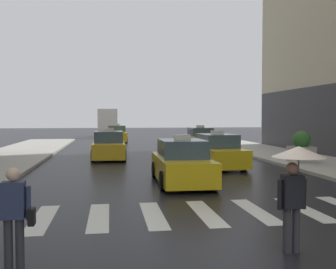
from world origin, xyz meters
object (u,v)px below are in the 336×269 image
(taxi_second, at_px, (217,152))
(pedestrian_with_handbag, at_px, (14,211))
(taxi_lead, at_px, (182,164))
(pedestrian_with_umbrella, at_px, (296,170))
(planter_mid_block, at_px, (301,148))
(taxi_third, at_px, (109,146))
(box_truck, at_px, (108,122))
(taxi_fifth, at_px, (116,135))
(taxi_fourth, at_px, (200,139))

(taxi_second, height_order, pedestrian_with_handbag, taxi_second)
(taxi_lead, height_order, taxi_second, same)
(pedestrian_with_umbrella, xyz_separation_m, planter_mid_block, (6.34, 12.02, -0.64))
(taxi_lead, relative_size, planter_mid_block, 2.85)
(taxi_second, distance_m, pedestrian_with_umbrella, 12.05)
(taxi_third, bearing_deg, taxi_lead, -73.06)
(box_truck, xyz_separation_m, pedestrian_with_umbrella, (3.51, -40.85, -0.34))
(taxi_second, height_order, taxi_fifth, same)
(taxi_fourth, bearing_deg, pedestrian_with_handbag, -110.23)
(taxi_fourth, relative_size, box_truck, 0.60)
(taxi_third, height_order, box_truck, box_truck)
(taxi_second, xyz_separation_m, pedestrian_with_umbrella, (-1.84, -11.88, 0.79))
(taxi_fourth, relative_size, pedestrian_with_handbag, 2.76)
(taxi_fifth, distance_m, box_truck, 9.77)
(pedestrian_with_umbrella, bearing_deg, taxi_second, 81.19)
(taxi_fourth, relative_size, taxi_fifth, 1.00)
(pedestrian_with_handbag, bearing_deg, taxi_second, 60.59)
(planter_mid_block, bearing_deg, pedestrian_with_umbrella, -117.81)
(taxi_fifth, bearing_deg, pedestrian_with_umbrella, -85.07)
(pedestrian_with_umbrella, bearing_deg, taxi_third, 101.66)
(box_truck, bearing_deg, taxi_fifth, -85.12)
(taxi_second, bearing_deg, planter_mid_block, 1.73)
(taxi_lead, distance_m, taxi_fourth, 15.99)
(pedestrian_with_handbag, distance_m, planter_mid_block, 16.45)
(taxi_fifth, height_order, planter_mid_block, taxi_fifth)
(taxi_second, relative_size, pedestrian_with_umbrella, 2.39)
(pedestrian_with_handbag, bearing_deg, taxi_third, 84.89)
(taxi_fourth, xyz_separation_m, pedestrian_with_handbag, (-8.48, -23.00, 0.21))
(taxi_fifth, bearing_deg, taxi_fourth, -52.45)
(planter_mid_block, bearing_deg, taxi_lead, -147.72)
(taxi_lead, relative_size, pedestrian_with_handbag, 2.76)
(taxi_second, relative_size, taxi_fifth, 1.01)
(box_truck, bearing_deg, taxi_fourth, -68.26)
(taxi_fifth, height_order, pedestrian_with_handbag, taxi_fifth)
(taxi_second, relative_size, taxi_fourth, 1.02)
(planter_mid_block, bearing_deg, taxi_fifth, 115.23)
(taxi_third, height_order, taxi_fifth, same)
(taxi_second, distance_m, box_truck, 29.48)
(taxi_second, bearing_deg, taxi_fourth, 80.96)
(taxi_second, height_order, pedestrian_with_umbrella, pedestrian_with_umbrella)
(taxi_fifth, bearing_deg, planter_mid_block, -64.77)
(pedestrian_with_umbrella, bearing_deg, planter_mid_block, 62.19)
(box_truck, distance_m, pedestrian_with_umbrella, 41.00)
(pedestrian_with_umbrella, bearing_deg, taxi_fifth, 94.93)
(pedestrian_with_umbrella, xyz_separation_m, pedestrian_with_handbag, (-4.87, -0.02, -0.58))
(taxi_third, xyz_separation_m, box_truck, (-0.12, 24.40, 1.13))
(taxi_lead, relative_size, taxi_fourth, 1.00)
(taxi_lead, xyz_separation_m, taxi_fourth, (4.30, 15.40, 0.00))
(taxi_third, relative_size, box_truck, 0.60)
(taxi_third, relative_size, taxi_fourth, 1.00)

